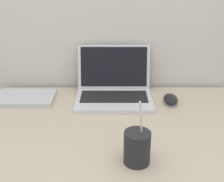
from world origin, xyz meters
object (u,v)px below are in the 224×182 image
at_px(drink_cup, 136,147).
at_px(external_keyboard, 8,98).
at_px(computer_mouse, 170,100).
at_px(laptop, 112,88).

distance_m(drink_cup, external_keyboard, 0.70).
height_order(drink_cup, computer_mouse, drink_cup).
bearing_deg(drink_cup, external_keyboard, 139.84).
xyz_separation_m(laptop, computer_mouse, (0.25, -0.05, -0.03)).
distance_m(laptop, external_keyboard, 0.46).
distance_m(laptop, drink_cup, 0.48).
height_order(drink_cup, external_keyboard, drink_cup).
relative_size(drink_cup, computer_mouse, 2.30).
bearing_deg(laptop, drink_cup, -81.30).
relative_size(laptop, external_keyboard, 0.83).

